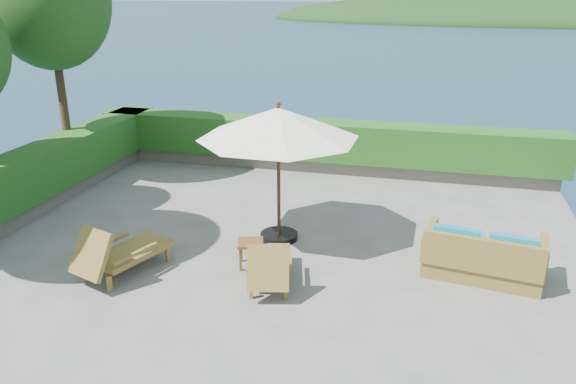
% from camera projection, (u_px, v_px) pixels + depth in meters
% --- Properties ---
extents(ground, '(12.00, 12.00, 0.00)m').
position_uv_depth(ground, '(261.00, 262.00, 10.17)').
color(ground, gray).
rests_on(ground, ground).
extents(foundation, '(12.00, 12.00, 3.00)m').
position_uv_depth(foundation, '(263.00, 335.00, 10.71)').
color(foundation, '#5D554A').
rests_on(foundation, ocean).
extents(offshore_island, '(126.00, 57.60, 12.60)m').
position_uv_depth(offshore_island, '(532.00, 21.00, 132.95)').
color(offshore_island, black).
rests_on(offshore_island, ocean).
extents(planter_wall_far, '(12.00, 0.60, 0.36)m').
position_uv_depth(planter_wall_far, '(320.00, 164.00, 15.21)').
color(planter_wall_far, '#6B6356').
rests_on(planter_wall_far, ground).
extents(hedge_far, '(12.40, 0.90, 1.00)m').
position_uv_depth(hedge_far, '(321.00, 140.00, 14.98)').
color(hedge_far, '#1C4F16').
rests_on(hedge_far, planter_wall_far).
extents(tree_far, '(2.80, 2.80, 6.03)m').
position_uv_depth(tree_far, '(49.00, 0.00, 12.94)').
color(tree_far, '#46311B').
rests_on(tree_far, ground).
extents(patio_umbrella, '(3.95, 3.95, 2.74)m').
position_uv_depth(patio_umbrella, '(278.00, 124.00, 10.33)').
color(patio_umbrella, black).
rests_on(patio_umbrella, ground).
extents(lounge_left, '(1.27, 1.89, 1.01)m').
position_uv_depth(lounge_left, '(119.00, 253.00, 9.59)').
color(lounge_left, olive).
rests_on(lounge_left, ground).
extents(lounge_right, '(1.01, 1.71, 0.92)m').
position_uv_depth(lounge_right, '(270.00, 264.00, 9.28)').
color(lounge_right, olive).
rests_on(lounge_right, ground).
extents(side_table, '(0.56, 0.56, 0.48)m').
position_uv_depth(side_table, '(250.00, 246.00, 9.91)').
color(side_table, brown).
rests_on(side_table, ground).
extents(wicker_loveseat, '(2.09, 1.30, 0.96)m').
position_uv_depth(wicker_loveseat, '(483.00, 257.00, 9.53)').
color(wicker_loveseat, olive).
rests_on(wicker_loveseat, ground).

